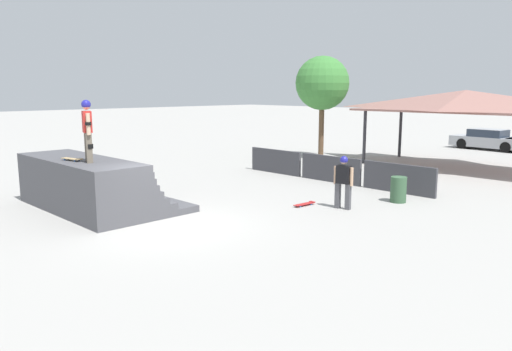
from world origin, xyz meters
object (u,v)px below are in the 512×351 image
at_px(skateboard_on_deck, 72,159).
at_px(parked_car_silver, 489,140).
at_px(tree_beside_pavilion, 322,84).
at_px(skateboard_on_ground, 305,204).
at_px(bystander_walking, 343,178).
at_px(skater_on_deck, 87,127).
at_px(trash_bin, 398,190).

height_order(skateboard_on_deck, parked_car_silver, skateboard_on_deck).
bearing_deg(parked_car_silver, tree_beside_pavilion, -109.67).
bearing_deg(skateboard_on_ground, tree_beside_pavilion, 39.84).
bearing_deg(skateboard_on_deck, tree_beside_pavilion, 87.77).
relative_size(tree_beside_pavilion, parked_car_silver, 1.19).
distance_m(skateboard_on_deck, bystander_walking, 8.17).
xyz_separation_m(skater_on_deck, trash_bin, (5.37, 8.08, -2.21)).
height_order(skater_on_deck, skateboard_on_deck, skater_on_deck).
bearing_deg(bystander_walking, skateboard_on_ground, 14.88).
bearing_deg(tree_beside_pavilion, parked_car_silver, 65.30).
bearing_deg(bystander_walking, skater_on_deck, 42.18).
xyz_separation_m(skater_on_deck, bystander_walking, (4.64, 6.00, -1.65)).
height_order(trash_bin, parked_car_silver, parked_car_silver).
distance_m(tree_beside_pavilion, trash_bin, 11.38).
height_order(skateboard_on_ground, parked_car_silver, parked_car_silver).
relative_size(skater_on_deck, skateboard_on_ground, 2.12).
distance_m(skateboard_on_ground, trash_bin, 3.19).
xyz_separation_m(skater_on_deck, parked_car_silver, (1.73, 25.31, -2.03)).
distance_m(bystander_walking, skateboard_on_ground, 1.52).
bearing_deg(trash_bin, bystander_walking, -109.41).
bearing_deg(bystander_walking, trash_bin, -119.52).
relative_size(skater_on_deck, tree_beside_pavilion, 0.33).
bearing_deg(skateboard_on_ground, parked_car_silver, 9.37).
relative_size(skateboard_on_ground, parked_car_silver, 0.18).
xyz_separation_m(trash_bin, parked_car_silver, (-3.64, 17.23, 0.18)).
bearing_deg(skateboard_on_ground, skater_on_deck, 151.29).
xyz_separation_m(skater_on_deck, skateboard_on_ground, (3.55, 5.49, -2.57)).
xyz_separation_m(skateboard_on_ground, tree_beside_pavilion, (-6.66, 9.27, 3.93)).
xyz_separation_m(skateboard_on_deck, tree_beside_pavilion, (-2.53, 15.00, 2.33)).
height_order(skater_on_deck, parked_car_silver, skater_on_deck).
height_order(tree_beside_pavilion, parked_car_silver, tree_beside_pavilion).
distance_m(skateboard_on_deck, tree_beside_pavilion, 15.39).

